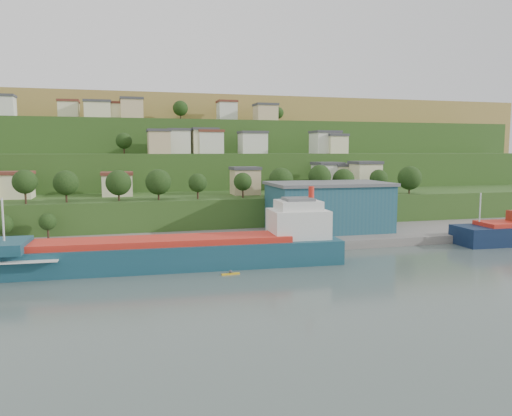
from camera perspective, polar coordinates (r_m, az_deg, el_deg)
name	(u,v)px	position (r m, az deg, el deg)	size (l,w,h in m)	color
ground	(231,273)	(94.79, -2.84, -7.48)	(500.00, 500.00, 0.00)	#414F4A
quay	(284,242)	(126.49, 3.23, -3.93)	(220.00, 26.00, 4.00)	slate
hillside	(159,196)	(260.27, -11.05, 1.38)	(360.00, 210.34, 96.00)	#284719
cargo_ship_near	(184,253)	(100.48, -8.21, -5.10)	(68.59, 14.21, 17.51)	#133E4A
warehouse	(328,206)	(132.84, 8.28, 0.20)	(31.35, 19.57, 12.80)	#204F61
kayak_orange	(215,270)	(97.02, -4.67, -7.03)	(3.11, 1.53, 0.78)	orange
kayak_yellow	(231,273)	(93.94, -2.93, -7.45)	(3.49, 0.90, 0.86)	gold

